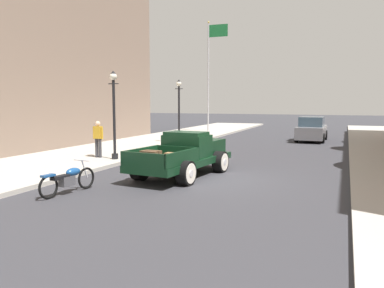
{
  "coord_description": "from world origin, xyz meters",
  "views": [
    {
      "loc": [
        4.29,
        -12.81,
        2.68
      ],
      "look_at": [
        -1.36,
        1.62,
        1.0
      ],
      "focal_mm": 36.87,
      "sensor_mm": 36.0,
      "label": 1
    }
  ],
  "objects_px": {
    "hotrod_truck_dark_green": "(186,154)",
    "flagpole": "(211,64)",
    "car_background_grey": "(312,130)",
    "motorcycle_parked": "(68,179)",
    "street_lamp_far": "(179,106)",
    "street_lamp_near": "(114,108)",
    "pedestrian_sidewalk_left": "(98,137)"
  },
  "relations": [
    {
      "from": "car_background_grey",
      "to": "flagpole",
      "type": "height_order",
      "value": "flagpole"
    },
    {
      "from": "pedestrian_sidewalk_left",
      "to": "street_lamp_near",
      "type": "xyz_separation_m",
      "value": [
        0.97,
        -0.16,
        1.3
      ]
    },
    {
      "from": "hotrod_truck_dark_green",
      "to": "flagpole",
      "type": "relative_size",
      "value": 0.55
    },
    {
      "from": "street_lamp_near",
      "to": "flagpole",
      "type": "distance_m",
      "value": 17.43
    },
    {
      "from": "motorcycle_parked",
      "to": "car_background_grey",
      "type": "relative_size",
      "value": 0.49
    },
    {
      "from": "motorcycle_parked",
      "to": "street_lamp_near",
      "type": "height_order",
      "value": "street_lamp_near"
    },
    {
      "from": "hotrod_truck_dark_green",
      "to": "car_background_grey",
      "type": "height_order",
      "value": "car_background_grey"
    },
    {
      "from": "hotrod_truck_dark_green",
      "to": "flagpole",
      "type": "distance_m",
      "value": 20.03
    },
    {
      "from": "pedestrian_sidewalk_left",
      "to": "hotrod_truck_dark_green",
      "type": "bearing_deg",
      "value": -19.4
    },
    {
      "from": "street_lamp_near",
      "to": "flagpole",
      "type": "relative_size",
      "value": 0.42
    },
    {
      "from": "car_background_grey",
      "to": "pedestrian_sidewalk_left",
      "type": "height_order",
      "value": "pedestrian_sidewalk_left"
    },
    {
      "from": "hotrod_truck_dark_green",
      "to": "street_lamp_far",
      "type": "distance_m",
      "value": 9.99
    },
    {
      "from": "pedestrian_sidewalk_left",
      "to": "motorcycle_parked",
      "type": "bearing_deg",
      "value": -62.92
    },
    {
      "from": "street_lamp_far",
      "to": "hotrod_truck_dark_green",
      "type": "bearing_deg",
      "value": -65.38
    },
    {
      "from": "motorcycle_parked",
      "to": "car_background_grey",
      "type": "height_order",
      "value": "car_background_grey"
    },
    {
      "from": "hotrod_truck_dark_green",
      "to": "street_lamp_far",
      "type": "xyz_separation_m",
      "value": [
        -4.11,
        8.96,
        1.63
      ]
    },
    {
      "from": "street_lamp_near",
      "to": "flagpole",
      "type": "xyz_separation_m",
      "value": [
        -1.31,
        17.05,
        3.39
      ]
    },
    {
      "from": "hotrod_truck_dark_green",
      "to": "pedestrian_sidewalk_left",
      "type": "xyz_separation_m",
      "value": [
        -4.99,
        1.76,
        0.33
      ]
    },
    {
      "from": "street_lamp_near",
      "to": "street_lamp_far",
      "type": "distance_m",
      "value": 7.36
    },
    {
      "from": "car_background_grey",
      "to": "street_lamp_far",
      "type": "distance_m",
      "value": 9.41
    },
    {
      "from": "pedestrian_sidewalk_left",
      "to": "car_background_grey",
      "type": "bearing_deg",
      "value": 57.25
    },
    {
      "from": "motorcycle_parked",
      "to": "street_lamp_far",
      "type": "distance_m",
      "value": 13.27
    },
    {
      "from": "car_background_grey",
      "to": "street_lamp_far",
      "type": "relative_size",
      "value": 1.12
    },
    {
      "from": "motorcycle_parked",
      "to": "pedestrian_sidewalk_left",
      "type": "relative_size",
      "value": 1.28
    },
    {
      "from": "street_lamp_far",
      "to": "flagpole",
      "type": "relative_size",
      "value": 0.42
    },
    {
      "from": "hotrod_truck_dark_green",
      "to": "flagpole",
      "type": "height_order",
      "value": "flagpole"
    },
    {
      "from": "motorcycle_parked",
      "to": "street_lamp_near",
      "type": "bearing_deg",
      "value": 109.44
    },
    {
      "from": "street_lamp_far",
      "to": "flagpole",
      "type": "bearing_deg",
      "value": 97.24
    },
    {
      "from": "hotrod_truck_dark_green",
      "to": "street_lamp_near",
      "type": "distance_m",
      "value": 4.62
    },
    {
      "from": "motorcycle_parked",
      "to": "pedestrian_sidewalk_left",
      "type": "bearing_deg",
      "value": 117.08
    },
    {
      "from": "hotrod_truck_dark_green",
      "to": "pedestrian_sidewalk_left",
      "type": "relative_size",
      "value": 3.07
    },
    {
      "from": "motorcycle_parked",
      "to": "street_lamp_near",
      "type": "distance_m",
      "value": 6.25
    }
  ]
}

